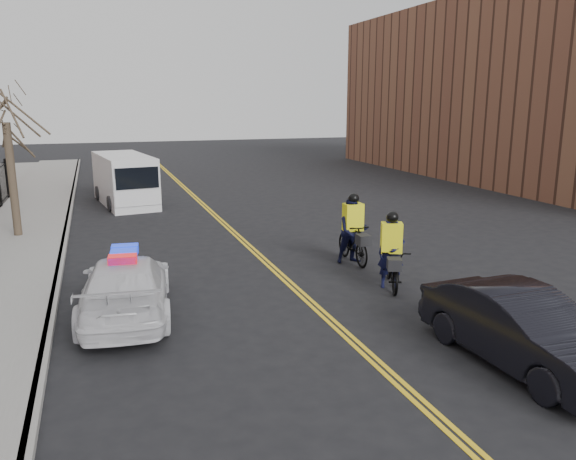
# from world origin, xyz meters

# --- Properties ---
(ground) EXTENTS (120.00, 120.00, 0.00)m
(ground) POSITION_xyz_m (0.00, 0.00, 0.00)
(ground) COLOR black
(ground) RESTS_ON ground
(center_line_left) EXTENTS (0.10, 60.00, 0.01)m
(center_line_left) POSITION_xyz_m (-0.08, 8.00, 0.01)
(center_line_left) COLOR yellow
(center_line_left) RESTS_ON ground
(center_line_right) EXTENTS (0.10, 60.00, 0.01)m
(center_line_right) POSITION_xyz_m (0.08, 8.00, 0.01)
(center_line_right) COLOR yellow
(center_line_right) RESTS_ON ground
(sidewalk) EXTENTS (3.00, 60.00, 0.15)m
(sidewalk) POSITION_xyz_m (-7.50, 8.00, 0.07)
(sidewalk) COLOR gray
(sidewalk) RESTS_ON ground
(curb) EXTENTS (0.20, 60.00, 0.15)m
(curb) POSITION_xyz_m (-6.00, 8.00, 0.07)
(curb) COLOR gray
(curb) RESTS_ON ground
(building_across) EXTENTS (12.00, 30.00, 11.00)m
(building_across) POSITION_xyz_m (22.00, 18.00, 5.50)
(building_across) COLOR brown
(building_across) RESTS_ON ground
(street_tree) EXTENTS (3.20, 3.20, 4.80)m
(street_tree) POSITION_xyz_m (-7.60, 10.00, 3.53)
(street_tree) COLOR #3B2E23
(street_tree) RESTS_ON sidewalk
(police_cruiser) EXTENTS (2.48, 5.02, 1.56)m
(police_cruiser) POSITION_xyz_m (-4.33, 1.00, 0.71)
(police_cruiser) COLOR white
(police_cruiser) RESTS_ON ground
(dark_sedan) EXTENTS (1.76, 4.48, 1.45)m
(dark_sedan) POSITION_xyz_m (2.50, -4.04, 0.73)
(dark_sedan) COLOR black
(dark_sedan) RESTS_ON ground
(cargo_van) EXTENTS (2.84, 5.89, 2.37)m
(cargo_van) POSITION_xyz_m (-3.47, 15.90, 1.16)
(cargo_van) COLOR white
(cargo_van) RESTS_ON ground
(cyclist_near) EXTENTS (1.48, 2.23, 2.07)m
(cyclist_near) POSITION_xyz_m (2.43, 0.80, 0.72)
(cyclist_near) COLOR black
(cyclist_near) RESTS_ON ground
(cyclist_far) EXTENTS (0.99, 2.16, 2.17)m
(cyclist_far) POSITION_xyz_m (2.50, 3.27, 0.86)
(cyclist_far) COLOR black
(cyclist_far) RESTS_ON ground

